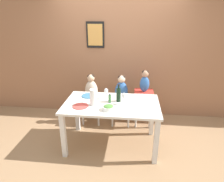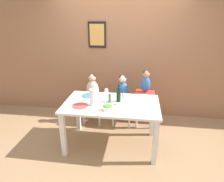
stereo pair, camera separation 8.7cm
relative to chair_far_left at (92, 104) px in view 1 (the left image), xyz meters
name	(u,v)px [view 1 (the left image)]	position (x,y,z in m)	size (l,w,h in m)	color
ground_plane	(112,144)	(0.48, -0.73, -0.38)	(14.00, 14.00, 0.00)	#9E7A56
wall_back	(118,52)	(0.48, 0.49, 0.97)	(10.00, 0.09, 2.70)	#9E6B4C
dining_table	(112,109)	(0.48, -0.73, 0.28)	(1.49, 0.88, 0.77)	white
chair_far_left	(92,104)	(0.00, 0.00, 0.00)	(0.42, 0.42, 0.45)	silver
chair_far_center	(121,106)	(0.58, 0.00, 0.00)	(0.42, 0.42, 0.45)	silver
chair_right_highchair	(144,99)	(1.01, 0.00, 0.17)	(0.36, 0.35, 0.70)	silver
person_child_left	(91,89)	(0.00, 0.00, 0.34)	(0.25, 0.18, 0.56)	beige
person_child_center	(121,90)	(0.58, 0.00, 0.34)	(0.25, 0.18, 0.56)	#3366B2
person_baby_right	(145,80)	(1.01, 0.00, 0.54)	(0.17, 0.13, 0.42)	#3366B2
wine_bottle	(119,95)	(0.58, -0.64, 0.50)	(0.07, 0.07, 0.29)	black
paper_towel_roll	(93,97)	(0.21, -0.82, 0.52)	(0.10, 0.10, 0.26)	white
wine_glass_near	(124,96)	(0.67, -0.74, 0.52)	(0.07, 0.07, 0.19)	white
wine_glass_far	(106,91)	(0.37, -0.57, 0.52)	(0.07, 0.07, 0.19)	white
salad_bowl_large	(108,108)	(0.46, -0.96, 0.42)	(0.17, 0.17, 0.08)	white
dinner_plate_front_left	(81,106)	(0.03, -0.89, 0.39)	(0.24, 0.24, 0.01)	#D14C47
dinner_plate_back_left	(89,96)	(0.06, -0.48, 0.39)	(0.24, 0.24, 0.01)	teal
condiment_bottle_hot_sauce	(110,98)	(0.45, -0.70, 0.46)	(0.04, 0.04, 0.15)	#336633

